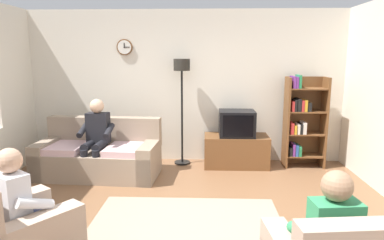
% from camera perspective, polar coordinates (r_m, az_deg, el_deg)
% --- Properties ---
extents(ground_plane, '(12.00, 12.00, 0.00)m').
position_cam_1_polar(ground_plane, '(4.04, -3.15, -17.42)').
color(ground_plane, brown).
extents(back_wall_assembly, '(6.20, 0.17, 2.70)m').
position_cam_1_polar(back_wall_assembly, '(6.24, -1.00, 5.57)').
color(back_wall_assembly, silver).
rests_on(back_wall_assembly, ground_plane).
extents(couch, '(1.95, 1.00, 0.90)m').
position_cam_1_polar(couch, '(5.73, -15.20, -5.82)').
color(couch, gray).
rests_on(couch, ground_plane).
extents(tv_stand, '(1.10, 0.56, 0.54)m').
position_cam_1_polar(tv_stand, '(6.05, 7.32, -5.08)').
color(tv_stand, brown).
rests_on(tv_stand, ground_plane).
extents(tv, '(0.60, 0.49, 0.44)m').
position_cam_1_polar(tv, '(5.91, 7.45, -0.55)').
color(tv, black).
rests_on(tv, tv_stand).
extents(bookshelf, '(0.68, 0.36, 1.59)m').
position_cam_1_polar(bookshelf, '(6.20, 17.78, -0.04)').
color(bookshelf, brown).
rests_on(bookshelf, ground_plane).
extents(floor_lamp, '(0.28, 0.28, 1.85)m').
position_cam_1_polar(floor_lamp, '(5.93, -1.70, 6.27)').
color(floor_lamp, black).
rests_on(floor_lamp, ground_plane).
extents(armchair_near_window, '(1.17, 1.18, 0.90)m').
position_cam_1_polar(armchair_near_window, '(3.62, -27.15, -16.98)').
color(armchair_near_window, tan).
rests_on(armchair_near_window, ground_plane).
extents(area_rug, '(2.20, 1.70, 0.01)m').
position_cam_1_polar(area_rug, '(3.99, -1.02, -17.75)').
color(area_rug, gray).
rests_on(area_rug, ground_plane).
extents(person_on_couch, '(0.53, 0.55, 1.24)m').
position_cam_1_polar(person_on_couch, '(5.54, -15.68, -2.31)').
color(person_on_couch, black).
rests_on(person_on_couch, ground_plane).
extents(person_in_left_armchair, '(0.62, 0.64, 1.12)m').
position_cam_1_polar(person_in_left_armchair, '(3.53, -26.25, -12.04)').
color(person_in_left_armchair, silver).
rests_on(person_in_left_armchair, ground_plane).
extents(person_in_right_armchair, '(0.54, 0.57, 1.12)m').
position_cam_1_polar(person_in_right_armchair, '(2.85, 21.57, -17.13)').
color(person_in_right_armchair, '#338C59').
rests_on(person_in_right_armchair, ground_plane).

